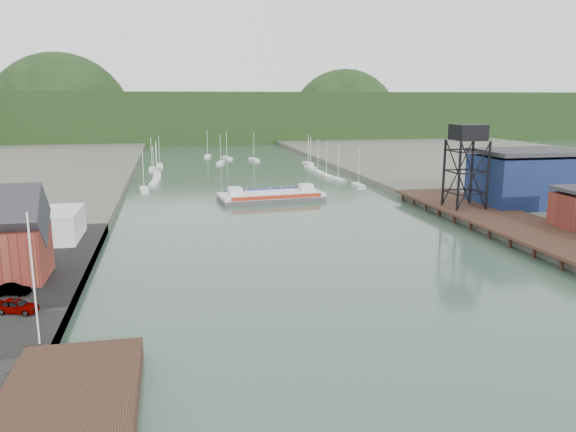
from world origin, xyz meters
name	(u,v)px	position (x,y,z in m)	size (l,w,h in m)	color
ground	(430,376)	(0.00, 0.00, 0.00)	(600.00, 600.00, 0.00)	#2A4136
west_stage	(69,404)	(-29.00, 0.00, 0.90)	(10.00, 18.00, 1.80)	black
east_pier	(511,222)	(37.00, 45.00, 1.90)	(14.00, 70.00, 2.45)	black
white_shed	(19,226)	(-44.00, 50.00, 3.85)	(18.00, 12.00, 4.50)	silver
flagpole	(33,279)	(-33.00, 10.00, 7.60)	(0.16, 0.16, 12.00)	silver
lift_tower	(468,138)	(35.00, 58.00, 15.65)	(6.50, 6.50, 16.00)	black
blue_shed	(528,178)	(50.00, 60.00, 7.06)	(20.50, 14.50, 11.30)	#0D153D
marina_sailboats	(237,170)	(0.08, 138.46, 0.35)	(57.71, 92.65, 0.90)	silver
distant_hills	(197,119)	(-3.98, 301.35, 10.38)	(500.00, 120.00, 80.00)	black
chain_ferry	(271,196)	(1.59, 84.76, 0.97)	(24.44, 11.81, 3.40)	#444446
car_west_a	(17,306)	(-36.82, 18.27, 2.35)	(1.78, 4.42, 1.51)	#999999
car_west_b	(12,290)	(-38.66, 24.00, 2.22)	(1.32, 3.79, 1.25)	#999999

